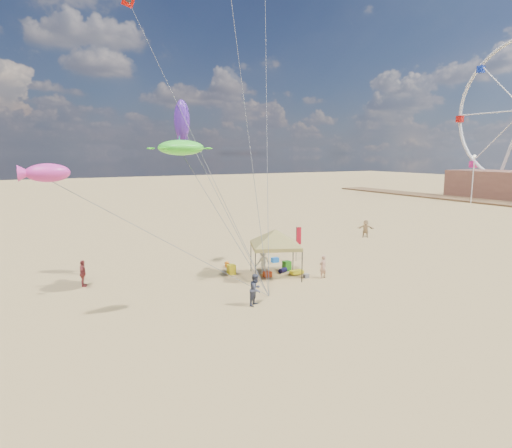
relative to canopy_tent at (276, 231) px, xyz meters
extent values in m
plane|color=tan|center=(-2.08, -4.00, -3.21)|extent=(280.00, 280.00, 0.00)
cylinder|color=black|center=(-0.83, 2.02, -2.18)|extent=(0.06, 0.06, 2.06)
cylinder|color=black|center=(2.02, 0.83, -2.18)|extent=(0.06, 0.06, 2.06)
cylinder|color=black|center=(-2.02, -0.83, -2.18)|extent=(0.06, 0.06, 2.06)
cylinder|color=black|center=(0.83, -2.02, -2.18)|extent=(0.06, 0.06, 2.06)
cube|color=olive|center=(0.00, 0.00, -1.02)|extent=(4.17, 4.17, 0.25)
pyramid|color=olive|center=(0.00, 0.00, 0.13)|extent=(5.76, 5.76, 1.03)
cylinder|color=black|center=(3.71, 2.91, -1.82)|extent=(0.04, 0.04, 2.77)
cube|color=#AE0D1E|center=(3.91, 2.87, -1.19)|extent=(0.40, 0.11, 1.39)
cube|color=#B8340E|center=(-0.54, 0.16, -3.02)|extent=(0.54, 0.38, 0.38)
cube|color=blue|center=(2.03, 3.36, -3.02)|extent=(0.54, 0.38, 0.38)
cylinder|color=#0E0C34|center=(0.97, 0.53, -3.03)|extent=(0.69, 0.54, 0.36)
cylinder|color=orange|center=(-1.83, 3.95, -3.03)|extent=(0.54, 0.69, 0.36)
cube|color=#2B951B|center=(1.53, 0.89, -2.86)|extent=(0.50, 0.50, 0.70)
cube|color=yellow|center=(-2.44, 1.96, -2.86)|extent=(0.50, 0.50, 0.70)
cube|color=slate|center=(1.68, -1.33, -3.07)|extent=(0.34, 0.30, 0.28)
cube|color=yellow|center=(1.53, -0.38, -3.01)|extent=(0.90, 0.50, 0.24)
imported|color=tan|center=(2.64, -1.91, -2.41)|extent=(0.62, 0.43, 1.60)
imported|color=#3B3F50|center=(-3.95, -4.35, -2.30)|extent=(1.11, 1.06, 1.81)
imported|color=silver|center=(-0.38, 1.07, -2.33)|extent=(1.17, 0.72, 1.76)
imported|color=#AE4343|center=(-11.97, 3.97, -2.34)|extent=(0.67, 1.09, 1.74)
imported|color=tan|center=(15.43, 7.66, -2.30)|extent=(1.63, 1.50, 1.81)
cube|color=#8C5947|center=(64.92, 26.00, -0.61)|extent=(10.00, 14.00, 5.20)
cylinder|color=silver|center=(52.92, 22.00, 0.79)|extent=(0.16, 0.16, 8.00)
sphere|color=#FFF2CC|center=(52.92, 22.00, 4.79)|extent=(0.50, 0.50, 0.50)
cube|color=red|center=(69.92, 37.84, 12.63)|extent=(1.17, 1.17, 1.37)
cube|color=#142DA5|center=(69.92, 33.84, 22.30)|extent=(1.17, 1.17, 1.37)
cube|color=#F2268C|center=(69.92, 33.84, 2.95)|extent=(1.17, 1.17, 1.37)
ellipsoid|color=#44F433|center=(-6.53, 0.11, 5.57)|extent=(3.27, 2.90, 0.92)
ellipsoid|color=#DE339D|center=(-13.94, -3.26, 4.37)|extent=(2.01, 1.24, 0.84)
ellipsoid|color=#5524A6|center=(-5.33, 3.28, 7.39)|extent=(1.08, 1.08, 2.69)
camera|label=1|loc=(-15.13, -24.66, 5.22)|focal=30.22mm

